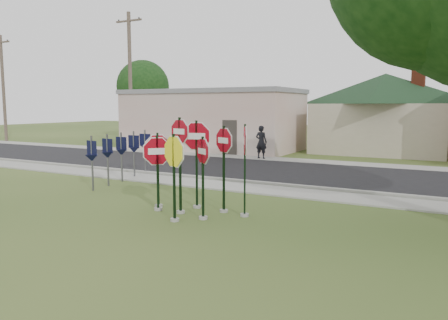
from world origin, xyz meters
The scene contains 20 objects.
ground centered at (0.00, 0.00, 0.00)m, with size 120.00×120.00×0.00m, color #344D1D.
sidewalk_near centered at (0.00, 5.50, 0.03)m, with size 60.00×1.60×0.06m, color gray.
road centered at (0.00, 10.00, 0.02)m, with size 60.00×7.00×0.04m, color black.
sidewalk_far centered at (0.00, 14.30, 0.03)m, with size 60.00×1.60×0.06m, color gray.
curb centered at (0.00, 6.50, 0.07)m, with size 60.00×0.20×0.14m, color gray.
stop_sign_center centered at (-0.32, 1.24, 1.75)m, with size 0.94×0.24×2.83m.
stop_sign_yellow centered at (0.03, 0.45, 1.52)m, with size 1.11×0.41×2.46m.
stop_sign_left centered at (-1.10, 1.22, 1.43)m, with size 0.81×0.84×2.33m.
stop_sign_right centered at (0.59, 0.99, 1.41)m, with size 0.82×0.53×2.34m.
stop_sign_back_right centered at (0.70, 1.95, 1.60)m, with size 0.93×0.44×2.59m.
stop_sign_back_left centered at (-0.26, 2.03, 1.75)m, with size 1.12×0.37×2.76m.
stop_sign_far_right centered at (1.44, 1.80, 1.69)m, with size 0.55×1.01×2.69m.
stop_sign_far_left centered at (-1.34, 1.56, 1.45)m, with size 0.87×0.62×2.37m.
route_sign_row centered at (-5.40, 4.50, 1.22)m, with size 1.43×4.63×2.00m.
building_stucco centered at (-9.00, 18.00, 2.15)m, with size 12.20×6.20×4.20m.
building_house centered at (2.00, 22.00, 3.65)m, with size 11.60×11.60×6.20m.
utility_pole_near centered at (-14.00, 15.20, 4.97)m, with size 2.20×0.26×9.50m.
utility_pole_far centered at (-28.00, 15.20, 4.71)m, with size 2.20×0.26×9.00m.
bg_tree_left centered at (-20.00, 24.00, 4.88)m, with size 4.90×4.90×7.35m.
pedestrian centered at (-3.43, 14.02, 1.01)m, with size 0.69×0.45×1.89m, color black.
Camera 1 is at (6.62, -8.90, 3.06)m, focal length 35.00 mm.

